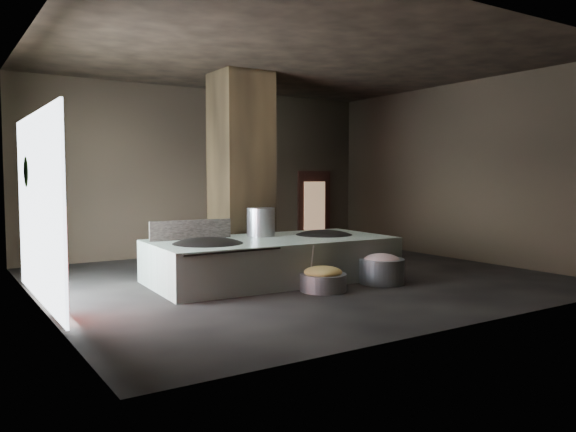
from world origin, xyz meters
TOP-DOWN VIEW (x-y plane):
  - floor at (0.00, 0.00)m, footprint 10.00×9.00m
  - ceiling at (0.00, 0.00)m, footprint 10.00×9.00m
  - back_wall at (0.00, 4.55)m, footprint 10.00×0.10m
  - front_wall at (0.00, -4.55)m, footprint 10.00×0.10m
  - left_wall at (-5.05, 0.00)m, footprint 0.10×9.00m
  - right_wall at (5.05, 0.00)m, footprint 0.10×9.00m
  - pillar at (-0.30, 1.90)m, footprint 1.20×1.20m
  - hearth_platform at (-0.58, 0.04)m, footprint 4.99×2.55m
  - platform_cap at (-0.58, 0.04)m, footprint 4.79×2.30m
  - wok_left at (-2.03, -0.01)m, footprint 1.54×1.54m
  - wok_left_rim at (-2.03, -0.01)m, footprint 1.57×1.57m
  - wok_right at (0.77, 0.09)m, footprint 1.44×1.44m
  - wok_right_rim at (0.77, 0.09)m, footprint 1.47×1.47m
  - stock_pot at (-0.53, 0.59)m, footprint 0.60×0.60m
  - splash_guard at (-2.03, 0.79)m, footprint 1.70×0.14m
  - cook at (0.53, 2.24)m, footprint 0.74×0.56m
  - veg_basin at (-0.36, -1.42)m, footprint 0.88×0.88m
  - veg_fill at (-0.36, -1.42)m, footprint 0.71×0.71m
  - ladle at (-0.51, -1.27)m, footprint 0.17×0.32m
  - meat_basin at (1.06, -1.45)m, footprint 0.97×0.97m
  - meat_fill at (1.06, -1.45)m, footprint 0.74×0.74m
  - doorway_near at (1.20, 4.45)m, footprint 1.18×0.08m
  - doorway_near_glow at (1.21, 4.18)m, footprint 0.80×0.04m
  - doorway_far at (3.60, 4.45)m, footprint 1.18×0.08m
  - doorway_far_glow at (3.56, 4.36)m, footprint 0.77×0.04m
  - left_opening at (-4.95, 0.20)m, footprint 0.04×4.20m
  - pavilion_sliver at (-4.88, -1.10)m, footprint 0.05×0.90m
  - tree_silhouette at (-4.85, 1.30)m, footprint 0.28×1.10m

SIDE VIEW (x-z plane):
  - floor at x=0.00m, z-range -0.10..0.00m
  - veg_basin at x=-0.36m, z-range 0.00..0.32m
  - meat_basin at x=1.06m, z-range 0.00..0.49m
  - veg_fill at x=-0.36m, z-range 0.24..0.46m
  - hearth_platform at x=-0.58m, z-range 0.00..0.85m
  - meat_fill at x=1.06m, z-range 0.31..0.59m
  - ladle at x=-0.51m, z-range 0.24..0.86m
  - wok_left at x=-2.03m, z-range 0.54..0.96m
  - wok_right at x=0.77m, z-range 0.55..0.95m
  - platform_cap at x=-0.58m, z-range 0.80..0.83m
  - wok_left_rim at x=-2.03m, z-range 0.79..0.85m
  - wok_right_rim at x=0.77m, z-range 0.79..0.85m
  - pavilion_sliver at x=-4.88m, z-range 0.00..1.70m
  - cook at x=0.53m, z-range 0.00..1.83m
  - splash_guard at x=-2.03m, z-range 0.82..1.24m
  - doorway_near_glow at x=1.21m, z-range 0.11..1.99m
  - doorway_far_glow at x=3.56m, z-range 0.14..1.96m
  - doorway_near at x=1.20m, z-range -0.09..2.29m
  - doorway_far at x=3.60m, z-range -0.09..2.29m
  - stock_pot at x=-0.53m, z-range 0.81..1.45m
  - left_opening at x=-4.95m, z-range 0.05..3.15m
  - tree_silhouette at x=-4.85m, z-range 1.65..2.75m
  - back_wall at x=0.00m, z-range 0.00..4.50m
  - front_wall at x=0.00m, z-range 0.00..4.50m
  - left_wall at x=-5.05m, z-range 0.00..4.50m
  - right_wall at x=5.05m, z-range 0.00..4.50m
  - pillar at x=-0.30m, z-range 0.00..4.50m
  - ceiling at x=0.00m, z-range 4.50..4.60m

